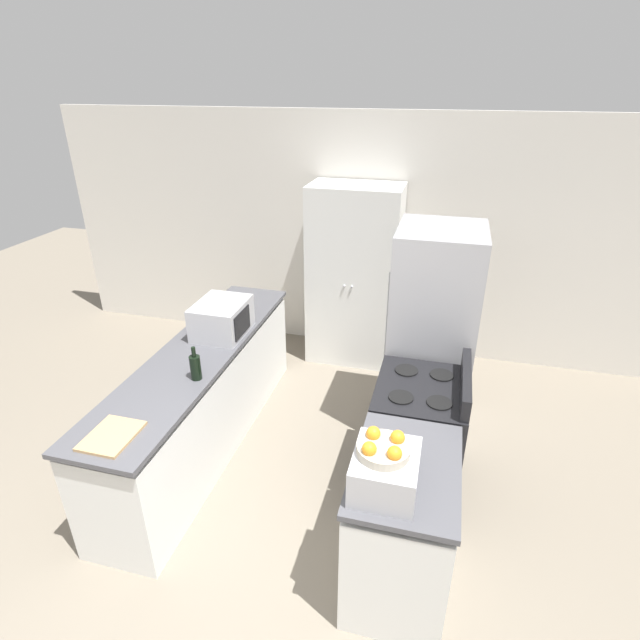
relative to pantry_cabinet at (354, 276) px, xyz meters
name	(u,v)px	position (x,y,z in m)	size (l,w,h in m)	color
ground_plane	(235,622)	(-0.03, -3.25, -0.96)	(14.00, 14.00, 0.00)	slate
wall_back	(358,237)	(-0.03, 0.33, 0.34)	(7.00, 0.06, 2.60)	silver
counter_left	(203,399)	(-0.91, -1.81, -0.52)	(0.60, 2.69, 0.91)	silver
counter_right	(401,526)	(0.85, -2.71, -0.52)	(0.60, 0.89, 0.91)	silver
pantry_cabinet	(354,276)	(0.00, 0.00, 0.00)	(0.94, 0.59, 1.93)	silver
stove	(417,437)	(0.87, -1.87, -0.50)	(0.66, 0.75, 1.07)	black
refrigerator	(432,335)	(0.89, -1.09, -0.04)	(0.71, 0.75, 1.85)	#A3A3A8
microwave	(222,318)	(-0.83, -1.48, 0.09)	(0.40, 0.49, 0.29)	#B2B2B7
wine_bottle	(195,367)	(-0.72, -2.19, 0.05)	(0.08, 0.08, 0.26)	black
toaster_oven	(385,471)	(0.75, -2.90, 0.06)	(0.35, 0.39, 0.22)	#B2B2B7
fruit_bowl	(383,448)	(0.73, -2.89, 0.21)	(0.28, 0.28, 0.11)	#B2A893
cutting_board	(112,436)	(-0.91, -2.92, -0.04)	(0.28, 0.34, 0.02)	tan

